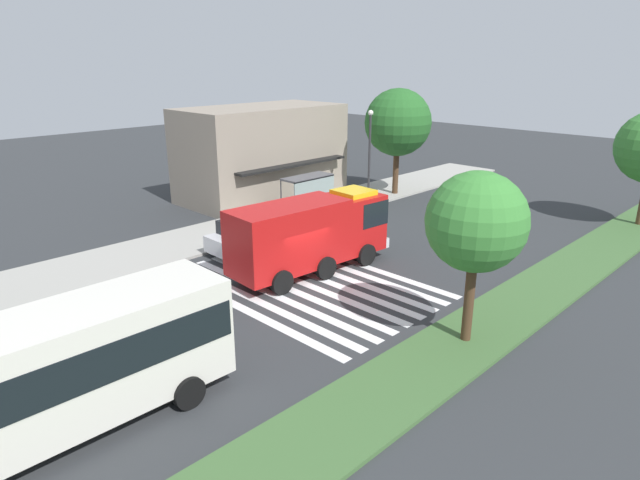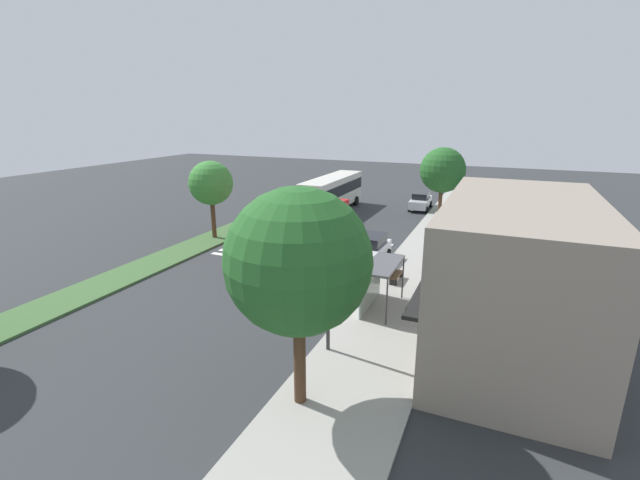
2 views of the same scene
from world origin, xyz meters
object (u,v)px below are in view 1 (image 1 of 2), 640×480
Objects in this scene: bus_stop_shelter at (311,188)px; median_tree_far_west at (476,223)px; street_lamp at (370,149)px; transit_bus at (19,381)px; sidewalk_tree_center at (398,123)px; fire_truck at (314,230)px; bench_near_shelter at (263,220)px; parked_car_mid at (247,235)px.

bus_stop_shelter is 17.78m from median_tree_far_west.
street_lamp is at bearing -8.38° from bus_stop_shelter.
transit_bus is 1.50× the size of sidewalk_tree_center.
bus_stop_shelter is at bearing -152.19° from transit_bus.
sidewalk_tree_center is (8.48, -0.32, 3.46)m from bus_stop_shelter.
fire_truck is 7.47m from bench_near_shelter.
bench_near_shelter is 9.51m from street_lamp.
sidewalk_tree_center is at bearing 6.37° from street_lamp.
bench_near_shelter is (-4.00, 0.02, -1.30)m from bus_stop_shelter.
parked_car_mid is 2.68× the size of bench_near_shelter.
parked_car_mid is at bearing 103.07° from fire_truck.
transit_bus reaches higher than bench_near_shelter.
transit_bus is 1.85× the size of median_tree_far_west.
fire_truck is 1.38× the size of median_tree_far_west.
street_lamp reaches higher than median_tree_far_west.
bench_near_shelter is at bearing 77.00° from median_tree_far_west.
street_lamp is at bearing 32.19° from fire_truck.
parked_car_mid is at bearing -141.66° from bench_near_shelter.
sidewalk_tree_center is (15.69, 2.20, 4.41)m from parked_car_mid.
bus_stop_shelter is 2.19× the size of bench_near_shelter.
median_tree_far_west is at bearing -93.42° from fire_truck.
fire_truck is at bearing -156.41° from sidewalk_tree_center.
parked_car_mid is 13.80m from median_tree_far_west.
bench_near_shelter is at bearing 175.23° from street_lamp.
transit_bus is (-14.31, -3.89, 0.10)m from fire_truck.
sidewalk_tree_center reaches higher than bus_stop_shelter.
sidewalk_tree_center is at bearing 43.86° from median_tree_far_west.
sidewalk_tree_center is (29.30, 10.43, 3.22)m from transit_bus.
parked_car_mid is 12.59m from street_lamp.
street_lamp is at bearing 50.28° from median_tree_far_west.
median_tree_far_west is (-12.55, -15.11, 0.67)m from street_lamp.
parked_car_mid is 4.11m from bench_near_shelter.
transit_bus is (-13.61, -8.23, 1.18)m from parked_car_mid.
sidewalk_tree_center is (3.59, 0.40, 1.47)m from street_lamp.
transit_bus is at bearing -152.69° from bus_stop_shelter.
sidewalk_tree_center is (14.99, 6.54, 3.33)m from fire_truck.
transit_bus is 27.66m from street_lamp.
street_lamp reaches higher than bench_near_shelter.
sidewalk_tree_center reaches higher than transit_bus.
transit_bus reaches higher than parked_car_mid.
median_tree_far_west is at bearing -115.82° from bus_stop_shelter.
fire_truck is 2.44× the size of bus_stop_shelter.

